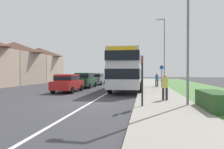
# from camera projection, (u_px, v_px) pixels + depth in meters

# --- Properties ---
(ground_plane) EXTENTS (120.00, 120.00, 0.00)m
(ground_plane) POSITION_uv_depth(u_px,v_px,m) (89.00, 104.00, 11.35)
(ground_plane) COLOR #38383D
(lane_marking_centre) EXTENTS (0.14, 60.00, 0.01)m
(lane_marking_centre) POSITION_uv_depth(u_px,v_px,m) (112.00, 91.00, 19.25)
(lane_marking_centre) COLOR silver
(lane_marking_centre) RESTS_ON ground_plane
(pavement_near_side) EXTENTS (3.20, 68.00, 0.12)m
(pavement_near_side) POSITION_uv_depth(u_px,v_px,m) (158.00, 93.00, 16.61)
(pavement_near_side) COLOR gray
(pavement_near_side) RESTS_ON ground_plane
(grass_verge_seaward) EXTENTS (6.00, 68.00, 0.08)m
(grass_verge_seaward) POSITION_uv_depth(u_px,v_px,m) (213.00, 94.00, 15.92)
(grass_verge_seaward) COLOR #517F42
(grass_verge_seaward) RESTS_ON ground_plane
(roadside_hedge) EXTENTS (1.10, 2.75, 0.90)m
(roadside_hedge) POSITION_uv_depth(u_px,v_px,m) (215.00, 102.00, 9.09)
(roadside_hedge) COLOR #2D5128
(roadside_hedge) RESTS_ON ground_plane
(double_decker_bus) EXTENTS (2.80, 9.74, 3.70)m
(double_decker_bus) POSITION_uv_depth(u_px,v_px,m) (127.00, 68.00, 19.08)
(double_decker_bus) COLOR #BCBCC1
(double_decker_bus) RESTS_ON ground_plane
(parked_car_red) EXTENTS (1.90, 3.94, 1.59)m
(parked_car_red) POSITION_uv_depth(u_px,v_px,m) (68.00, 82.00, 17.72)
(parked_car_red) COLOR #B21E1E
(parked_car_red) RESTS_ON ground_plane
(parked_car_dark_green) EXTENTS (1.95, 4.27, 1.69)m
(parked_car_dark_green) POSITION_uv_depth(u_px,v_px,m) (85.00, 80.00, 22.69)
(parked_car_dark_green) COLOR #19472D
(parked_car_dark_green) RESTS_ON ground_plane
(parked_car_grey) EXTENTS (1.99, 4.03, 1.62)m
(parked_car_grey) POSITION_uv_depth(u_px,v_px,m) (96.00, 78.00, 28.05)
(parked_car_grey) COLOR slate
(parked_car_grey) RESTS_ON ground_plane
(pedestrian_at_stop) EXTENTS (0.34, 0.34, 1.67)m
(pedestrian_at_stop) POSITION_uv_depth(u_px,v_px,m) (165.00, 86.00, 11.91)
(pedestrian_at_stop) COLOR #23232D
(pedestrian_at_stop) RESTS_ON ground_plane
(pedestrian_walking_away) EXTENTS (0.34, 0.34, 1.67)m
(pedestrian_walking_away) POSITION_uv_depth(u_px,v_px,m) (157.00, 79.00, 22.56)
(pedestrian_walking_away) COLOR #23232D
(pedestrian_walking_away) RESTS_ON ground_plane
(bus_stop_sign) EXTENTS (0.09, 0.52, 2.60)m
(bus_stop_sign) POSITION_uv_depth(u_px,v_px,m) (142.00, 77.00, 9.82)
(bus_stop_sign) COLOR black
(bus_stop_sign) RESTS_ON ground_plane
(cycle_route_sign) EXTENTS (0.44, 0.08, 2.52)m
(cycle_route_sign) POSITION_uv_depth(u_px,v_px,m) (162.00, 75.00, 21.95)
(cycle_route_sign) COLOR slate
(cycle_route_sign) RESTS_ON ground_plane
(street_lamp_near) EXTENTS (1.14, 0.20, 8.09)m
(street_lamp_near) POSITION_uv_depth(u_px,v_px,m) (186.00, 17.00, 10.11)
(street_lamp_near) COLOR slate
(street_lamp_near) RESTS_ON ground_plane
(street_lamp_mid) EXTENTS (1.14, 0.20, 8.41)m
(street_lamp_mid) POSITION_uv_depth(u_px,v_px,m) (164.00, 48.00, 24.83)
(street_lamp_mid) COLOR slate
(street_lamp_mid) RESTS_ON ground_plane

